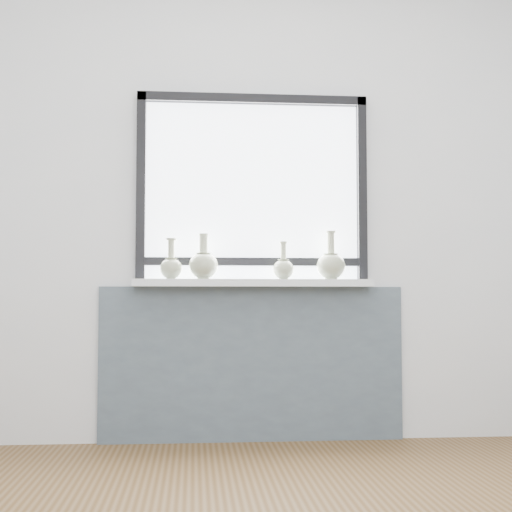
{
  "coord_description": "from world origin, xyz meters",
  "views": [
    {
      "loc": [
        -0.33,
        -2.21,
        0.8
      ],
      "look_at": [
        0.0,
        1.55,
        1.02
      ],
      "focal_mm": 50.0,
      "sensor_mm": 36.0,
      "label": 1
    }
  ],
  "objects": [
    {
      "name": "vase_d",
      "position": [
        0.43,
        1.7,
        0.98
      ],
      "size": [
        0.16,
        0.16,
        0.27
      ],
      "rotation": [
        0.0,
        0.0,
        -0.26
      ],
      "color": "#ABB493",
      "rests_on": "windowsill"
    },
    {
      "name": "windowsill",
      "position": [
        0.0,
        1.71,
        0.88
      ],
      "size": [
        1.32,
        0.18,
        0.04
      ],
      "primitive_type": "cube",
      "color": "silver",
      "rests_on": "apron_panel"
    },
    {
      "name": "vase_b",
      "position": [
        -0.28,
        1.68,
        0.98
      ],
      "size": [
        0.16,
        0.16,
        0.25
      ],
      "rotation": [
        0.0,
        0.0,
        0.05
      ],
      "color": "#ABB493",
      "rests_on": "windowsill"
    },
    {
      "name": "window",
      "position": [
        0.0,
        1.77,
        1.44
      ],
      "size": [
        1.3,
        0.06,
        1.05
      ],
      "color": "black",
      "rests_on": "windowsill"
    },
    {
      "name": "vase_c",
      "position": [
        0.16,
        1.69,
        0.96
      ],
      "size": [
        0.12,
        0.12,
        0.21
      ],
      "rotation": [
        0.0,
        0.0,
        -0.25
      ],
      "color": "#ABB493",
      "rests_on": "windowsill"
    },
    {
      "name": "apron_panel",
      "position": [
        0.0,
        1.78,
        0.43
      ],
      "size": [
        1.7,
        0.03,
        0.86
      ],
      "primitive_type": "cube",
      "color": "#4E5C69",
      "rests_on": "ground"
    },
    {
      "name": "vase_a",
      "position": [
        -0.45,
        1.7,
        0.97
      ],
      "size": [
        0.12,
        0.12,
        0.22
      ],
      "rotation": [
        0.0,
        0.0,
        -0.3
      ],
      "color": "#ABB493",
      "rests_on": "windowsill"
    },
    {
      "name": "back_wall",
      "position": [
        0.0,
        1.81,
        1.3
      ],
      "size": [
        3.6,
        0.02,
        2.6
      ],
      "primitive_type": "cube",
      "color": "silver",
      "rests_on": "ground"
    }
  ]
}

